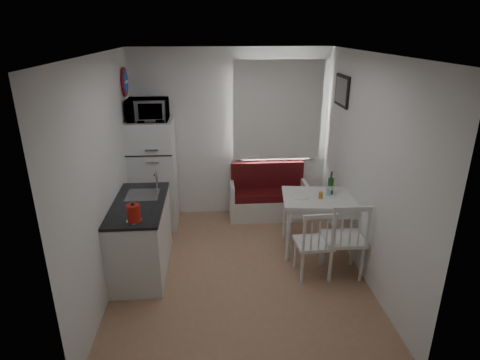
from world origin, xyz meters
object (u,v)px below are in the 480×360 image
(kitchen_counter, at_px, (141,235))
(chair_right, at_px, (347,233))
(dining_table, at_px, (323,203))
(bench, at_px, (268,200))
(kettle, at_px, (134,213))
(wine_bottle, at_px, (331,183))
(microwave, at_px, (148,110))
(chair_left, at_px, (316,238))
(fridge, at_px, (154,174))

(kitchen_counter, distance_m, chair_right, 2.49)
(kitchen_counter, xyz_separation_m, dining_table, (2.33, 0.27, 0.24))
(bench, height_order, kettle, kettle)
(bench, height_order, wine_bottle, wine_bottle)
(dining_table, bearing_deg, microwave, 165.00)
(chair_left, xyz_separation_m, kettle, (-2.03, -0.15, 0.46))
(dining_table, height_order, chair_left, chair_left)
(kitchen_counter, xyz_separation_m, microwave, (0.02, 1.19, 1.33))
(chair_right, distance_m, microwave, 3.13)
(bench, relative_size, chair_right, 2.28)
(chair_left, height_order, wine_bottle, wine_bottle)
(chair_left, height_order, kettle, kettle)
(dining_table, relative_size, chair_left, 2.34)
(bench, xyz_separation_m, wine_bottle, (0.69, -0.98, 0.65))
(bench, bearing_deg, chair_right, -68.56)
(dining_table, distance_m, microwave, 2.72)
(dining_table, xyz_separation_m, fridge, (-2.31, 0.97, 0.12))
(chair_left, relative_size, wine_bottle, 1.56)
(dining_table, height_order, fridge, fridge)
(bench, xyz_separation_m, kettle, (-1.71, -1.89, 0.73))
(kitchen_counter, relative_size, fridge, 0.81)
(chair_left, bearing_deg, chair_right, -4.81)
(kettle, bearing_deg, kitchen_counter, 95.29)
(kitchen_counter, relative_size, kettle, 5.86)
(microwave, bearing_deg, fridge, 90.00)
(kitchen_counter, bearing_deg, microwave, 89.06)
(microwave, relative_size, wine_bottle, 1.82)
(dining_table, height_order, microwave, microwave)
(chair_left, distance_m, wine_bottle, 0.93)
(fridge, bearing_deg, microwave, -90.00)
(kitchen_counter, distance_m, kettle, 0.77)
(wine_bottle, bearing_deg, kitchen_counter, -171.31)
(chair_right, distance_m, kettle, 2.44)
(dining_table, height_order, wine_bottle, wine_bottle)
(chair_left, bearing_deg, wine_bottle, 60.95)
(chair_left, bearing_deg, dining_table, 66.02)
(chair_right, bearing_deg, wine_bottle, 91.44)
(dining_table, bearing_deg, kitchen_counter, -166.59)
(kitchen_counter, xyz_separation_m, wine_bottle, (2.45, 0.37, 0.48))
(dining_table, xyz_separation_m, kettle, (-2.28, -0.81, 0.32))
(chair_left, relative_size, chair_right, 0.90)
(dining_table, relative_size, fridge, 0.69)
(chair_left, bearing_deg, kitchen_counter, 166.15)
(chair_left, xyz_separation_m, chair_right, (0.37, -0.01, 0.06))
(chair_left, bearing_deg, kettle, -179.16)
(chair_right, distance_m, wine_bottle, 0.84)
(dining_table, bearing_deg, kettle, -153.79)
(chair_left, bearing_deg, fridge, 138.35)
(chair_left, bearing_deg, microwave, 139.21)
(kitchen_counter, height_order, dining_table, kitchen_counter)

